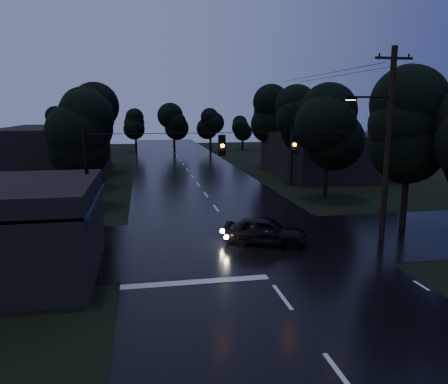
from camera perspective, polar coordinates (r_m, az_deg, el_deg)
name	(u,v)px	position (r m, az deg, el deg)	size (l,w,h in m)	color
ground	(342,377)	(12.82, 15.10, -22.32)	(160.00, 160.00, 0.00)	black
main_road	(198,185)	(40.49, -3.39, 0.97)	(12.00, 120.00, 0.02)	black
cross_street	(241,242)	(23.21, 2.23, -6.55)	(60.00, 9.00, 0.02)	black
building_far_right	(324,154)	(47.76, 12.92, 4.88)	(10.00, 14.00, 4.40)	black
building_far_left	(58,150)	(50.61, -20.90, 5.11)	(10.00, 16.00, 5.00)	black
utility_pole_main	(387,142)	(24.06, 20.46, 6.17)	(3.50, 0.30, 10.00)	black
utility_pole_far	(292,143)	(39.97, 8.88, 6.33)	(2.00, 0.30, 7.50)	black
anchor_pole_left	(88,195)	(21.12, -17.34, -0.39)	(0.18, 0.18, 6.00)	black
span_signals	(257,144)	(21.37, 4.40, 6.27)	(15.00, 0.37, 1.12)	black
tree_corner_near	(410,125)	(27.09, 23.14, 7.99)	(4.48, 4.48, 9.44)	black
tree_left_a	(82,133)	(31.90, -18.00, 7.28)	(3.92, 3.92, 8.26)	black
tree_left_b	(87,124)	(39.89, -17.45, 8.46)	(4.20, 4.20, 8.85)	black
tree_left_c	(92,117)	(49.88, -16.83, 9.31)	(4.48, 4.48, 9.44)	black
tree_right_a	(328,126)	(34.55, 13.39, 8.37)	(4.20, 4.20, 8.85)	black
tree_right_b	(299,119)	(42.18, 9.75, 9.41)	(4.48, 4.48, 9.44)	black
tree_right_c	(274,113)	(51.85, 6.53, 10.15)	(4.76, 4.76, 10.03)	black
car	(265,230)	(22.78, 5.40, -5.03)	(1.71, 4.26, 1.45)	black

